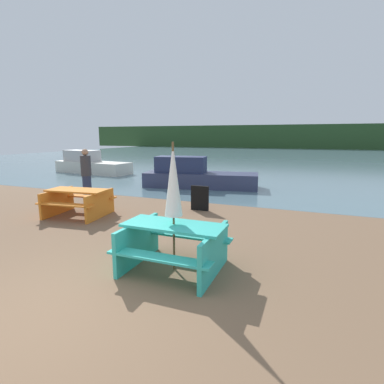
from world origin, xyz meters
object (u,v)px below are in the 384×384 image
object	(u,v)px
boat_second	(91,165)
signboard	(200,198)
person	(86,174)
picnic_table_teal	(174,243)
boat	(196,176)
umbrella_white	(173,180)
picnic_table_orange	(78,200)

from	to	relation	value
boat_second	signboard	bearing A→B (deg)	-26.52
signboard	boat_second	bearing A→B (deg)	146.48
boat_second	person	bearing A→B (deg)	-43.60
picnic_table_teal	boat	distance (m)	8.24
boat	person	bearing A→B (deg)	-135.62
picnic_table_teal	boat_second	xyz separation A→B (m)	(-10.32, 10.14, 0.02)
picnic_table_teal	person	distance (m)	6.71
boat	signboard	xyz separation A→B (m)	(1.61, -3.84, -0.11)
umbrella_white	boat_second	xyz separation A→B (m)	(-10.32, 10.14, -1.04)
picnic_table_orange	boat	distance (m)	5.85
picnic_table_teal	umbrella_white	world-z (taller)	umbrella_white
umbrella_white	person	world-z (taller)	umbrella_white
umbrella_white	person	bearing A→B (deg)	142.70
picnic_table_teal	signboard	world-z (taller)	picnic_table_teal
picnic_table_orange	boat	world-z (taller)	boat
person	signboard	size ratio (longest dim) A/B	2.37
umbrella_white	signboard	world-z (taller)	umbrella_white
picnic_table_orange	signboard	size ratio (longest dim) A/B	2.42
boat	person	xyz separation A→B (m)	(-2.70, -3.75, 0.41)
picnic_table_teal	umbrella_white	xyz separation A→B (m)	(-0.00, 0.00, 1.06)
picnic_table_teal	person	xyz separation A→B (m)	(-5.32, 4.06, 0.42)
umbrella_white	boat_second	bearing A→B (deg)	135.50
person	signboard	distance (m)	4.35
picnic_table_orange	signboard	world-z (taller)	picnic_table_orange
umbrella_white	boat_second	distance (m)	14.51
boat_second	umbrella_white	bearing A→B (deg)	-37.49
signboard	person	bearing A→B (deg)	178.90
picnic_table_teal	boat	size ratio (longest dim) A/B	0.33
picnic_table_teal	picnic_table_orange	size ratio (longest dim) A/B	0.93
picnic_table_orange	signboard	bearing A→B (deg)	31.99
picnic_table_teal	umbrella_white	size ratio (longest dim) A/B	0.79
boat_second	person	xyz separation A→B (m)	(5.00, -6.09, 0.40)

